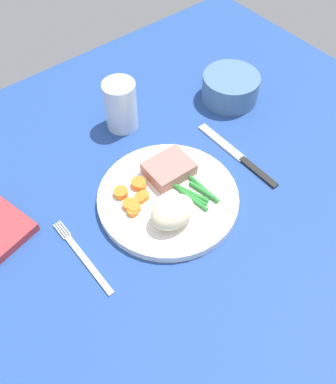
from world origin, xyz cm
name	(u,v)px	position (x,y,z in cm)	size (l,w,h in cm)	color
dining_table	(149,204)	(0.00, 0.00, 1.00)	(120.00, 90.00, 2.00)	#234793
dinner_plate	(168,198)	(2.66, -2.28, 2.80)	(24.86, 24.86, 1.60)	white
meat_portion	(169,169)	(6.01, 1.64, 4.80)	(8.07, 6.56, 2.41)	#B2756B
mashed_potatoes	(174,211)	(0.42, -6.75, 5.94)	(7.85, 5.92, 4.69)	beige
carrot_slices	(134,196)	(-2.28, 0.93, 4.15)	(6.63, 6.66, 1.19)	orange
green_beans	(196,193)	(6.62, -5.05, 4.00)	(4.94, 9.28, 0.86)	#2D8C38
fork	(83,257)	(-15.18, -2.54, 2.20)	(1.44, 16.60, 0.40)	silver
knife	(238,156)	(19.87, -2.56, 2.20)	(1.70, 20.50, 0.64)	black
water_glass	(121,108)	(7.64, 18.74, 6.52)	(6.46, 6.46, 10.33)	silver
salad_bowl	(231,86)	(30.46, 11.13, 5.22)	(11.99, 11.99, 5.71)	#4C7299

